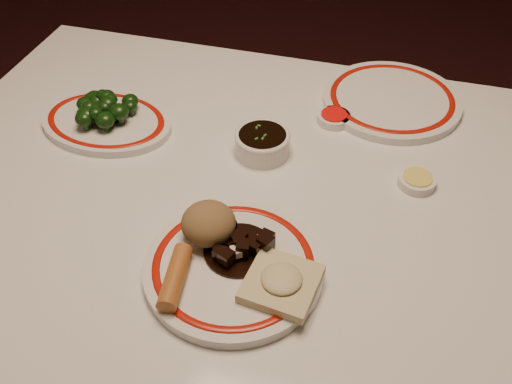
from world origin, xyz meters
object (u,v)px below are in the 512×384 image
object	(u,v)px
spring_roll	(175,277)
fried_wonton	(282,282)
broccoli_pile	(101,108)
soy_bowl	(262,144)
rice_mound	(208,223)
stirfry_heap	(242,246)
main_plate	(234,267)
dining_table	(247,231)
broccoli_plate	(106,122)

from	to	relation	value
spring_roll	fried_wonton	world-z (taller)	spring_roll
broccoli_pile	soy_bowl	xyz separation A→B (m)	(0.31, -0.00, -0.02)
rice_mound	fried_wonton	size ratio (longest dim) A/B	0.75
stirfry_heap	soy_bowl	bearing A→B (deg)	98.57
stirfry_heap	main_plate	bearing A→B (deg)	-103.29
dining_table	broccoli_pile	xyz separation A→B (m)	(-0.31, 0.11, 0.13)
spring_roll	soy_bowl	xyz separation A→B (m)	(0.03, 0.33, -0.01)
soy_bowl	spring_roll	bearing A→B (deg)	-96.01
spring_roll	broccoli_plate	world-z (taller)	spring_roll
dining_table	rice_mound	world-z (taller)	rice_mound
broccoli_plate	main_plate	bearing A→B (deg)	-38.85
rice_mound	fried_wonton	world-z (taller)	rice_mound
fried_wonton	soy_bowl	bearing A→B (deg)	110.00
stirfry_heap	broccoli_pile	world-z (taller)	broccoli_pile
spring_roll	broccoli_plate	xyz separation A→B (m)	(-0.27, 0.33, -0.02)
soy_bowl	rice_mound	bearing A→B (deg)	-94.50
fried_wonton	broccoli_plate	world-z (taller)	fried_wonton
broccoli_plate	rice_mound	bearing A→B (deg)	-38.93
soy_bowl	fried_wonton	bearing A→B (deg)	-70.00
dining_table	stirfry_heap	distance (m)	0.19
rice_mound	broccoli_pile	distance (m)	0.38
dining_table	spring_roll	bearing A→B (deg)	-99.65
rice_mound	broccoli_pile	xyz separation A→B (m)	(-0.29, 0.23, -0.01)
main_plate	dining_table	bearing A→B (deg)	100.05
stirfry_heap	broccoli_plate	size ratio (longest dim) A/B	0.39
stirfry_heap	rice_mound	bearing A→B (deg)	166.01
stirfry_heap	dining_table	bearing A→B (deg)	104.25
stirfry_heap	broccoli_pile	distance (m)	0.43
spring_roll	stirfry_heap	bearing A→B (deg)	40.67
main_plate	broccoli_pile	size ratio (longest dim) A/B	2.58
spring_roll	soy_bowl	size ratio (longest dim) A/B	1.05
rice_mound	broccoli_pile	world-z (taller)	rice_mound
dining_table	soy_bowl	bearing A→B (deg)	91.29
main_plate	spring_roll	xyz separation A→B (m)	(-0.07, -0.06, 0.02)
main_plate	spring_roll	world-z (taller)	spring_roll
dining_table	main_plate	bearing A→B (deg)	-79.95
dining_table	fried_wonton	xyz separation A→B (m)	(0.11, -0.18, 0.12)
spring_roll	broccoli_pile	distance (m)	0.43
dining_table	spring_roll	world-z (taller)	spring_roll
fried_wonton	broccoli_plate	xyz separation A→B (m)	(-0.41, 0.29, -0.02)
dining_table	spring_roll	xyz separation A→B (m)	(-0.04, -0.22, 0.12)
main_plate	rice_mound	bearing A→B (deg)	141.63
fried_wonton	broccoli_pile	world-z (taller)	broccoli_pile
fried_wonton	dining_table	bearing A→B (deg)	119.61
rice_mound	broccoli_plate	size ratio (longest dim) A/B	0.30
spring_roll	broccoli_plate	size ratio (longest dim) A/B	0.37
soy_bowl	stirfry_heap	bearing A→B (deg)	-81.43
dining_table	main_plate	world-z (taller)	main_plate
dining_table	broccoli_plate	world-z (taller)	broccoli_plate
broccoli_pile	main_plate	bearing A→B (deg)	-38.59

